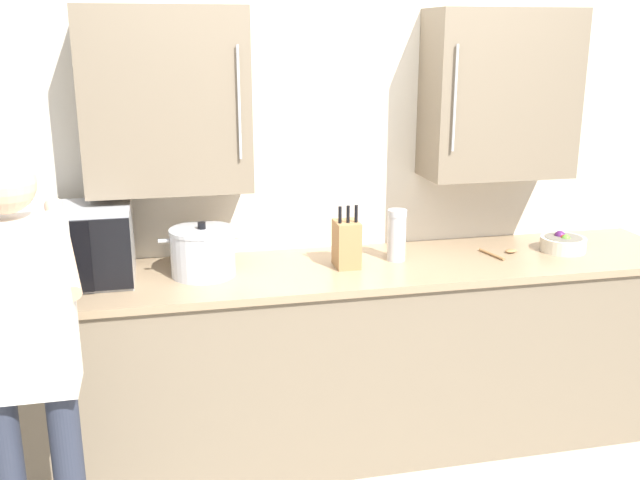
{
  "coord_description": "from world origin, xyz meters",
  "views": [
    {
      "loc": [
        -0.84,
        -2.46,
        2.0
      ],
      "look_at": [
        -0.15,
        0.63,
        1.1
      ],
      "focal_mm": 40.41,
      "sensor_mm": 36.0,
      "label": 1
    }
  ],
  "objects_px": {
    "microwave_oven": "(59,246)",
    "stock_pot": "(203,252)",
    "fruit_bowl": "(563,243)",
    "wooden_spoon": "(502,252)",
    "thermos_flask": "(397,235)",
    "knife_block": "(347,243)",
    "person_figure": "(24,347)"
  },
  "relations": [
    {
      "from": "knife_block",
      "to": "wooden_spoon",
      "type": "bearing_deg",
      "value": 1.25
    },
    {
      "from": "stock_pot",
      "to": "wooden_spoon",
      "type": "xyz_separation_m",
      "value": [
        1.48,
        0.0,
        -0.1
      ]
    },
    {
      "from": "knife_block",
      "to": "person_figure",
      "type": "distance_m",
      "value": 1.51
    },
    {
      "from": "microwave_oven",
      "to": "fruit_bowl",
      "type": "distance_m",
      "value": 2.42
    },
    {
      "from": "knife_block",
      "to": "fruit_bowl",
      "type": "relative_size",
      "value": 1.32
    },
    {
      "from": "microwave_oven",
      "to": "fruit_bowl",
      "type": "height_order",
      "value": "microwave_oven"
    },
    {
      "from": "wooden_spoon",
      "to": "person_figure",
      "type": "relative_size",
      "value": 0.11
    },
    {
      "from": "stock_pot",
      "to": "wooden_spoon",
      "type": "relative_size",
      "value": 2.12
    },
    {
      "from": "stock_pot",
      "to": "fruit_bowl",
      "type": "xyz_separation_m",
      "value": [
        1.8,
        -0.01,
        -0.07
      ]
    },
    {
      "from": "microwave_oven",
      "to": "fruit_bowl",
      "type": "bearing_deg",
      "value": -0.87
    },
    {
      "from": "knife_block",
      "to": "stock_pot",
      "type": "distance_m",
      "value": 0.67
    },
    {
      "from": "stock_pot",
      "to": "person_figure",
      "type": "xyz_separation_m",
      "value": [
        -0.65,
        -0.75,
        -0.07
      ]
    },
    {
      "from": "thermos_flask",
      "to": "wooden_spoon",
      "type": "bearing_deg",
      "value": -2.34
    },
    {
      "from": "knife_block",
      "to": "stock_pot",
      "type": "relative_size",
      "value": 0.77
    },
    {
      "from": "microwave_oven",
      "to": "thermos_flask",
      "type": "height_order",
      "value": "microwave_oven"
    },
    {
      "from": "stock_pot",
      "to": "microwave_oven",
      "type": "bearing_deg",
      "value": 177.45
    },
    {
      "from": "knife_block",
      "to": "wooden_spoon",
      "type": "relative_size",
      "value": 1.64
    },
    {
      "from": "thermos_flask",
      "to": "stock_pot",
      "type": "xyz_separation_m",
      "value": [
        -0.93,
        -0.02,
        -0.02
      ]
    },
    {
      "from": "fruit_bowl",
      "to": "wooden_spoon",
      "type": "bearing_deg",
      "value": 178.04
    },
    {
      "from": "fruit_bowl",
      "to": "wooden_spoon",
      "type": "xyz_separation_m",
      "value": [
        -0.33,
        0.01,
        -0.03
      ]
    },
    {
      "from": "thermos_flask",
      "to": "fruit_bowl",
      "type": "distance_m",
      "value": 0.88
    },
    {
      "from": "microwave_oven",
      "to": "stock_pot",
      "type": "distance_m",
      "value": 0.62
    },
    {
      "from": "thermos_flask",
      "to": "knife_block",
      "type": "height_order",
      "value": "knife_block"
    },
    {
      "from": "microwave_oven",
      "to": "stock_pot",
      "type": "relative_size",
      "value": 1.47
    },
    {
      "from": "stock_pot",
      "to": "person_figure",
      "type": "distance_m",
      "value": 1.0
    },
    {
      "from": "microwave_oven",
      "to": "wooden_spoon",
      "type": "bearing_deg",
      "value": -0.71
    },
    {
      "from": "thermos_flask",
      "to": "wooden_spoon",
      "type": "distance_m",
      "value": 0.56
    },
    {
      "from": "microwave_oven",
      "to": "thermos_flask",
      "type": "xyz_separation_m",
      "value": [
        1.55,
        -0.0,
        -0.04
      ]
    },
    {
      "from": "stock_pot",
      "to": "fruit_bowl",
      "type": "distance_m",
      "value": 1.8
    },
    {
      "from": "knife_block",
      "to": "microwave_oven",
      "type": "bearing_deg",
      "value": 178.06
    },
    {
      "from": "stock_pot",
      "to": "fruit_bowl",
      "type": "bearing_deg",
      "value": -0.3
    },
    {
      "from": "stock_pot",
      "to": "wooden_spoon",
      "type": "height_order",
      "value": "stock_pot"
    }
  ]
}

